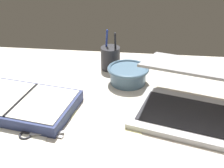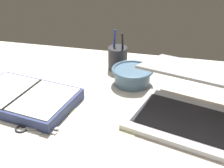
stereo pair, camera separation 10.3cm
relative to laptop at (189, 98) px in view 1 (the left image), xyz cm
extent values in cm
cube|color=beige|center=(-22.66, -3.59, -6.50)|extent=(140.00, 100.00, 2.00)
cube|color=#B7B7BC|center=(-0.89, -3.22, -4.60)|extent=(37.35, 32.25, 1.80)
cube|color=#232328|center=(-0.89, -3.22, -3.58)|extent=(31.82, 24.58, 0.24)
cube|color=#B7B7BC|center=(1.66, 6.02, 8.31)|extent=(37.24, 31.83, 6.23)
cube|color=silver|center=(1.54, 5.57, 8.20)|extent=(34.10, 28.73, 5.22)
cylinder|color=slate|center=(-20.64, 17.93, -2.60)|extent=(13.34, 13.34, 5.80)
torus|color=slate|center=(-20.64, 17.93, 0.30)|extent=(15.69, 15.69, 1.26)
cylinder|color=#28282D|center=(-28.69, 29.32, -0.83)|extent=(7.83, 7.83, 9.34)
cylinder|color=black|center=(-26.57, 28.94, 3.06)|extent=(1.15, 2.73, 15.11)
cylinder|color=#233899|center=(-30.54, 30.43, 3.07)|extent=(1.64, 2.19, 15.17)
cube|color=navy|center=(-53.79, -4.22, -3.67)|extent=(37.34, 28.11, 3.65)
cube|color=silver|center=(-61.85, -2.79, -1.69)|extent=(19.04, 22.91, 0.30)
cube|color=silver|center=(-45.73, -5.64, -1.69)|extent=(19.04, 22.91, 0.30)
cube|color=black|center=(-53.79, -4.22, -1.54)|extent=(4.36, 20.31, 0.30)
cube|color=#B7B7BC|center=(-41.91, -16.55, -4.90)|extent=(10.01, 3.36, 0.30)
cube|color=#B7B7BC|center=(-41.91, -16.55, -5.20)|extent=(10.03, 3.14, 0.30)
torus|color=#232328|center=(-48.03, -17.92, -5.20)|extent=(3.90, 3.90, 0.70)
torus|color=#232328|center=(-48.06, -15.31, -5.20)|extent=(3.90, 3.90, 0.70)
cube|color=#F4EFB2|center=(-24.49, -15.75, -5.42)|extent=(26.25, 32.74, 0.16)
cube|color=silver|center=(-50.48, -22.42, -5.42)|extent=(18.19, 24.26, 0.16)
camera|label=1|loc=(-14.88, -86.49, 51.83)|focal=50.00mm
camera|label=2|loc=(-4.68, -84.74, 51.83)|focal=50.00mm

